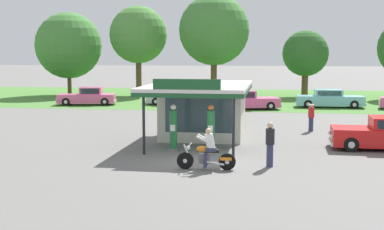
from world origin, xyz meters
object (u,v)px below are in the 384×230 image
object	(u,v)px
gas_pump_offside	(211,130)
motorcycle_with_rider	(207,153)
parked_car_back_row_far_right	(88,97)
parked_car_back_row_far_left	(330,99)
bystander_chatting_near_pumps	(270,143)
parked_car_second_row_spare	(245,101)
bystander_standing_back_lot	(311,117)
gas_pump_nearside	(173,129)
parked_car_back_row_centre_left	(178,97)

from	to	relation	value
gas_pump_offside	motorcycle_with_rider	xyz separation A→B (m)	(0.30, -3.63, -0.32)
parked_car_back_row_far_right	parked_car_back_row_far_left	distance (m)	19.95
bystander_chatting_near_pumps	parked_car_back_row_far_left	bearing A→B (deg)	78.95
parked_car_second_row_spare	parked_car_back_row_far_left	world-z (taller)	parked_car_second_row_spare
gas_pump_offside	parked_car_back_row_far_right	world-z (taller)	gas_pump_offside
parked_car_second_row_spare	motorcycle_with_rider	bearing A→B (deg)	-90.56
parked_car_back_row_far_right	bystander_standing_back_lot	world-z (taller)	bystander_standing_back_lot
parked_car_back_row_far_right	gas_pump_nearside	bearing A→B (deg)	-60.08
parked_car_back_row_far_right	gas_pump_offside	bearing A→B (deg)	-56.44
motorcycle_with_rider	parked_car_back_row_centre_left	world-z (taller)	motorcycle_with_rider
gas_pump_offside	parked_car_back_row_far_left	bearing A→B (deg)	70.61
gas_pump_offside	parked_car_back_row_centre_left	bearing A→B (deg)	104.54
parked_car_back_row_far_right	parked_car_second_row_spare	world-z (taller)	parked_car_back_row_far_right
gas_pump_nearside	gas_pump_offside	world-z (taller)	gas_pump_offside
parked_car_back_row_far_left	motorcycle_with_rider	bearing A→B (deg)	-105.96
gas_pump_nearside	parked_car_back_row_far_right	xyz separation A→B (m)	(-11.09, 19.28, -0.30)
parked_car_back_row_far_right	parked_car_second_row_spare	distance (m)	13.38
motorcycle_with_rider	parked_car_back_row_far_left	xyz separation A→B (m)	(6.83, 23.89, 0.01)
parked_car_back_row_far_right	parked_car_second_row_spare	bearing A→B (deg)	-6.24
gas_pump_nearside	parked_car_back_row_far_left	size ratio (longest dim) A/B	0.38
parked_car_back_row_far_left	bystander_chatting_near_pumps	bearing A→B (deg)	-101.05
bystander_standing_back_lot	parked_car_back_row_centre_left	bearing A→B (deg)	126.78
parked_car_back_row_far_left	parked_car_second_row_spare	bearing A→B (deg)	-159.79
parked_car_second_row_spare	bystander_standing_back_lot	world-z (taller)	bystander_standing_back_lot
parked_car_back_row_far_right	parked_car_back_row_far_left	world-z (taller)	parked_car_back_row_far_right
parked_car_second_row_spare	bystander_chatting_near_pumps	distance (m)	20.71
gas_pump_nearside	motorcycle_with_rider	xyz separation A→B (m)	(2.00, -3.63, -0.31)
gas_pump_nearside	bystander_chatting_near_pumps	distance (m)	5.15
gas_pump_nearside	gas_pump_offside	xyz separation A→B (m)	(1.70, 0.00, 0.01)
bystander_standing_back_lot	bystander_chatting_near_pumps	bearing A→B (deg)	-102.67
motorcycle_with_rider	parked_car_back_row_far_right	xyz separation A→B (m)	(-13.09, 22.91, 0.01)
parked_car_second_row_spare	gas_pump_nearside	bearing A→B (deg)	-97.06
gas_pump_nearside	parked_car_back_row_centre_left	xyz separation A→B (m)	(-3.62, 20.51, -0.28)
gas_pump_nearside	parked_car_back_row_far_left	distance (m)	22.11
gas_pump_nearside	parked_car_back_row_far_right	distance (m)	22.25
parked_car_back_row_far_left	parked_car_back_row_centre_left	xyz separation A→B (m)	(-12.45, 0.25, 0.02)
gas_pump_nearside	parked_car_back_row_far_left	world-z (taller)	gas_pump_nearside
parked_car_back_row_far_right	parked_car_back_row_far_left	size ratio (longest dim) A/B	0.93
parked_car_back_row_far_right	parked_car_back_row_far_left	xyz separation A→B (m)	(19.93, 0.98, -0.00)
gas_pump_offside	gas_pump_nearside	bearing A→B (deg)	-180.00
parked_car_back_row_far_right	parked_car_back_row_far_left	bearing A→B (deg)	2.83
parked_car_back_row_far_right	bystander_standing_back_lot	distance (m)	21.50
gas_pump_offside	motorcycle_with_rider	world-z (taller)	gas_pump_offside
parked_car_back_row_far_right	bystander_chatting_near_pumps	size ratio (longest dim) A/B	2.93
gas_pump_nearside	motorcycle_with_rider	distance (m)	4.15
motorcycle_with_rider	bystander_chatting_near_pumps	distance (m)	2.50
gas_pump_nearside	motorcycle_with_rider	bearing A→B (deg)	-61.15
parked_car_back_row_far_left	parked_car_back_row_far_right	bearing A→B (deg)	-177.17
parked_car_back_row_far_left	parked_car_back_row_centre_left	distance (m)	12.46
parked_car_back_row_far_right	parked_car_back_row_centre_left	distance (m)	7.57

